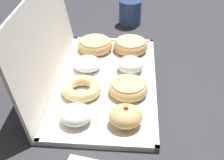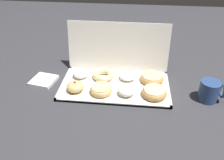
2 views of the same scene
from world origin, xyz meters
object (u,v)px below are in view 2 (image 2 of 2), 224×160
at_px(powdered_filled_donut_4, 81,74).
at_px(glazed_ring_donut_1, 101,89).
at_px(donut_box, 115,86).
at_px(glazed_ring_donut_3, 154,92).
at_px(jelly_filled_donut_0, 75,87).
at_px(coffee_mug, 210,91).
at_px(glazed_ring_donut_7, 152,78).
at_px(napkin_stack, 44,81).
at_px(powdered_filled_donut_2, 126,91).
at_px(cruller_donut_5, 103,75).
at_px(powdered_filled_donut_6, 128,76).

bearing_deg(powdered_filled_donut_4, glazed_ring_donut_1, -44.35).
xyz_separation_m(donut_box, glazed_ring_donut_3, (0.19, -0.07, 0.03)).
xyz_separation_m(jelly_filled_donut_0, coffee_mug, (0.64, 0.01, 0.02)).
distance_m(powdered_filled_donut_4, glazed_ring_donut_7, 0.38).
bearing_deg(glazed_ring_donut_1, powdered_filled_donut_4, 135.65).
bearing_deg(napkin_stack, jelly_filled_donut_0, -20.50).
bearing_deg(powdered_filled_donut_4, jelly_filled_donut_0, -89.59).
xyz_separation_m(powdered_filled_donut_2, glazed_ring_donut_3, (0.13, 0.00, -0.00)).
xyz_separation_m(cruller_donut_5, coffee_mug, (0.52, -0.12, 0.02)).
bearing_deg(powdered_filled_donut_6, coffee_mug, -17.56).
relative_size(powdered_filled_donut_4, coffee_mug, 0.74).
bearing_deg(coffee_mug, donut_box, 172.92).
xyz_separation_m(powdered_filled_donut_2, powdered_filled_donut_4, (-0.25, 0.13, -0.00)).
bearing_deg(napkin_stack, glazed_ring_donut_1, -12.89).
bearing_deg(powdered_filled_donut_4, donut_box, -17.40).
height_order(glazed_ring_donut_1, powdered_filled_donut_6, powdered_filled_donut_6).
distance_m(donut_box, powdered_filled_donut_2, 0.10).
xyz_separation_m(jelly_filled_donut_0, powdered_filled_donut_2, (0.25, -0.00, -0.00)).
bearing_deg(powdered_filled_donut_4, glazed_ring_donut_7, -0.22).
relative_size(donut_box, napkin_stack, 4.63).
relative_size(glazed_ring_donut_1, glazed_ring_donut_7, 0.91).
bearing_deg(glazed_ring_donut_3, glazed_ring_donut_1, -179.71).
distance_m(powdered_filled_donut_4, cruller_donut_5, 0.12).
relative_size(donut_box, jelly_filled_donut_0, 6.50).
distance_m(powdered_filled_donut_2, cruller_donut_5, 0.19).
bearing_deg(donut_box, glazed_ring_donut_7, 17.16).
bearing_deg(jelly_filled_donut_0, coffee_mug, 0.82).
xyz_separation_m(cruller_donut_5, napkin_stack, (-0.31, -0.06, -0.02)).
distance_m(glazed_ring_donut_3, powdered_filled_donut_6, 0.19).
height_order(powdered_filled_donut_2, napkin_stack, powdered_filled_donut_2).
distance_m(glazed_ring_donut_3, napkin_stack, 0.58).
bearing_deg(coffee_mug, cruller_donut_5, 166.81).
height_order(donut_box, napkin_stack, napkin_stack).
bearing_deg(powdered_filled_donut_6, glazed_ring_donut_1, -132.29).
height_order(glazed_ring_donut_1, powdered_filled_donut_4, powdered_filled_donut_4).
distance_m(glazed_ring_donut_3, powdered_filled_donut_4, 0.40).
xyz_separation_m(jelly_filled_donut_0, glazed_ring_donut_1, (0.13, -0.00, -0.01)).
relative_size(jelly_filled_donut_0, powdered_filled_donut_2, 1.03).
bearing_deg(cruller_donut_5, glazed_ring_donut_3, -26.47).
xyz_separation_m(powdered_filled_donut_2, glazed_ring_donut_7, (0.13, 0.13, -0.00)).
xyz_separation_m(glazed_ring_donut_3, glazed_ring_donut_7, (-0.01, 0.12, -0.00)).
xyz_separation_m(powdered_filled_donut_4, powdered_filled_donut_6, (0.25, 0.01, -0.00)).
bearing_deg(glazed_ring_donut_7, napkin_stack, -174.73).
height_order(powdered_filled_donut_2, glazed_ring_donut_3, powdered_filled_donut_2).
bearing_deg(napkin_stack, donut_box, -0.89).
bearing_deg(jelly_filled_donut_0, powdered_filled_donut_4, 90.41).
height_order(glazed_ring_donut_1, powdered_filled_donut_2, powdered_filled_donut_2).
relative_size(donut_box, powdered_filled_donut_6, 6.27).
bearing_deg(powdered_filled_donut_6, glazed_ring_donut_3, -44.81).
distance_m(powdered_filled_donut_4, napkin_stack, 0.20).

